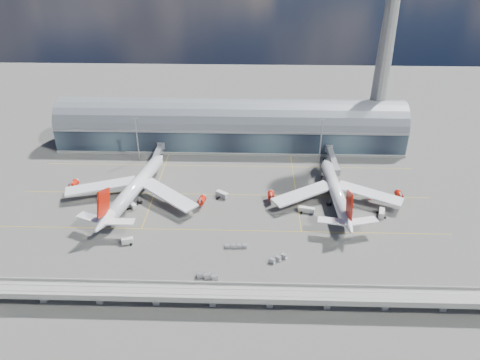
{
  "coord_description": "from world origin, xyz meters",
  "views": [
    {
      "loc": [
        13.28,
        -176.24,
        119.79
      ],
      "look_at": [
        7.62,
        10.0,
        14.0
      ],
      "focal_mm": 35.0,
      "sensor_mm": 36.0,
      "label": 1
    }
  ],
  "objects_px": {
    "floodlight_mast_left": "(137,138)",
    "cargo_train_0": "(207,276)",
    "service_truck_2": "(307,210)",
    "airliner_right": "(336,193)",
    "service_truck_3": "(382,213)",
    "cargo_train_1": "(236,246)",
    "floodlight_mast_right": "(321,141)",
    "cargo_train_2": "(278,258)",
    "control_tower": "(384,57)",
    "service_truck_5": "(222,195)",
    "service_truck_1": "(127,241)",
    "airliner_left": "(133,189)",
    "service_truck_0": "(132,205)",
    "service_truck_4": "(326,177)"
  },
  "relations": [
    {
      "from": "control_tower",
      "to": "service_truck_1",
      "type": "relative_size",
      "value": 20.07
    },
    {
      "from": "service_truck_5",
      "to": "cargo_train_0",
      "type": "xyz_separation_m",
      "value": [
        -1.82,
        -58.38,
        -0.54
      ]
    },
    {
      "from": "service_truck_3",
      "to": "cargo_train_1",
      "type": "bearing_deg",
      "value": -143.3
    },
    {
      "from": "service_truck_3",
      "to": "service_truck_5",
      "type": "height_order",
      "value": "service_truck_5"
    },
    {
      "from": "service_truck_2",
      "to": "cargo_train_0",
      "type": "height_order",
      "value": "service_truck_2"
    },
    {
      "from": "service_truck_5",
      "to": "airliner_right",
      "type": "bearing_deg",
      "value": -57.38
    },
    {
      "from": "control_tower",
      "to": "cargo_train_1",
      "type": "bearing_deg",
      "value": -126.55
    },
    {
      "from": "floodlight_mast_right",
      "to": "service_truck_4",
      "type": "xyz_separation_m",
      "value": [
        1.34,
        -18.14,
        -12.08
      ]
    },
    {
      "from": "control_tower",
      "to": "service_truck_5",
      "type": "xyz_separation_m",
      "value": [
        -86.33,
        -65.76,
        -50.09
      ]
    },
    {
      "from": "cargo_train_1",
      "to": "service_truck_0",
      "type": "bearing_deg",
      "value": 61.13
    },
    {
      "from": "cargo_train_1",
      "to": "cargo_train_0",
      "type": "bearing_deg",
      "value": 153.16
    },
    {
      "from": "airliner_right",
      "to": "cargo_train_2",
      "type": "xyz_separation_m",
      "value": [
        -28.94,
        -43.84,
        -4.6
      ]
    },
    {
      "from": "service_truck_3",
      "to": "service_truck_2",
      "type": "bearing_deg",
      "value": -167.96
    },
    {
      "from": "floodlight_mast_left",
      "to": "cargo_train_2",
      "type": "height_order",
      "value": "floodlight_mast_left"
    },
    {
      "from": "cargo_train_1",
      "to": "airliner_right",
      "type": "bearing_deg",
      "value": -50.36
    },
    {
      "from": "floodlight_mast_left",
      "to": "service_truck_3",
      "type": "bearing_deg",
      "value": -22.84
    },
    {
      "from": "airliner_left",
      "to": "cargo_train_0",
      "type": "height_order",
      "value": "airliner_left"
    },
    {
      "from": "airliner_right",
      "to": "cargo_train_1",
      "type": "xyz_separation_m",
      "value": [
        -45.98,
        -36.29,
        -4.74
      ]
    },
    {
      "from": "service_truck_5",
      "to": "cargo_train_2",
      "type": "bearing_deg",
      "value": -115.7
    },
    {
      "from": "airliner_left",
      "to": "service_truck_0",
      "type": "height_order",
      "value": "airliner_left"
    },
    {
      "from": "cargo_train_1",
      "to": "service_truck_5",
      "type": "bearing_deg",
      "value": 13.26
    },
    {
      "from": "floodlight_mast_left",
      "to": "floodlight_mast_right",
      "type": "bearing_deg",
      "value": 0.0
    },
    {
      "from": "service_truck_2",
      "to": "service_truck_3",
      "type": "relative_size",
      "value": 1.16
    },
    {
      "from": "floodlight_mast_left",
      "to": "cargo_train_0",
      "type": "xyz_separation_m",
      "value": [
        46.85,
        -96.14,
        -12.63
      ]
    },
    {
      "from": "airliner_left",
      "to": "service_truck_3",
      "type": "bearing_deg",
      "value": 6.86
    },
    {
      "from": "airliner_left",
      "to": "cargo_train_0",
      "type": "bearing_deg",
      "value": -41.9
    },
    {
      "from": "service_truck_1",
      "to": "service_truck_4",
      "type": "xyz_separation_m",
      "value": [
        89.84,
        57.62,
        0.17
      ]
    },
    {
      "from": "service_truck_1",
      "to": "cargo_train_1",
      "type": "bearing_deg",
      "value": -105.7
    },
    {
      "from": "airliner_left",
      "to": "service_truck_4",
      "type": "relative_size",
      "value": 12.57
    },
    {
      "from": "control_tower",
      "to": "service_truck_5",
      "type": "distance_m",
      "value": 119.53
    },
    {
      "from": "floodlight_mast_left",
      "to": "airliner_left",
      "type": "relative_size",
      "value": 0.35
    },
    {
      "from": "floodlight_mast_left",
      "to": "airliner_left",
      "type": "bearing_deg",
      "value": -80.84
    },
    {
      "from": "airliner_right",
      "to": "service_truck_3",
      "type": "distance_m",
      "value": 22.59
    },
    {
      "from": "floodlight_mast_right",
      "to": "service_truck_1",
      "type": "relative_size",
      "value": 5.01
    },
    {
      "from": "airliner_right",
      "to": "service_truck_1",
      "type": "height_order",
      "value": "airliner_right"
    },
    {
      "from": "floodlight_mast_left",
      "to": "service_truck_0",
      "type": "bearing_deg",
      "value": -81.69
    },
    {
      "from": "service_truck_5",
      "to": "airliner_left",
      "type": "bearing_deg",
      "value": 131.77
    },
    {
      "from": "service_truck_3",
      "to": "cargo_train_1",
      "type": "distance_m",
      "value": 70.33
    },
    {
      "from": "control_tower",
      "to": "service_truck_5",
      "type": "height_order",
      "value": "control_tower"
    },
    {
      "from": "service_truck_0",
      "to": "control_tower",
      "type": "bearing_deg",
      "value": -8.3
    },
    {
      "from": "floodlight_mast_left",
      "to": "service_truck_2",
      "type": "relative_size",
      "value": 3.38
    },
    {
      "from": "service_truck_3",
      "to": "cargo_train_0",
      "type": "distance_m",
      "value": 87.78
    },
    {
      "from": "service_truck_1",
      "to": "cargo_train_0",
      "type": "xyz_separation_m",
      "value": [
        35.34,
        -20.38,
        -0.39
      ]
    },
    {
      "from": "service_truck_2",
      "to": "airliner_right",
      "type": "bearing_deg",
      "value": -44.24
    },
    {
      "from": "control_tower",
      "to": "cargo_train_1",
      "type": "relative_size",
      "value": 10.91
    },
    {
      "from": "airliner_right",
      "to": "service_truck_0",
      "type": "xyz_separation_m",
      "value": [
        -95.93,
        -7.19,
        -4.23
      ]
    },
    {
      "from": "airliner_left",
      "to": "cargo_train_0",
      "type": "xyz_separation_m",
      "value": [
        40.07,
        -54.12,
        -5.39
      ]
    },
    {
      "from": "service_truck_4",
      "to": "service_truck_5",
      "type": "bearing_deg",
      "value": -141.9
    },
    {
      "from": "control_tower",
      "to": "floodlight_mast_left",
      "type": "relative_size",
      "value": 4.01
    },
    {
      "from": "service_truck_1",
      "to": "control_tower",
      "type": "bearing_deg",
      "value": -63.82
    }
  ]
}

